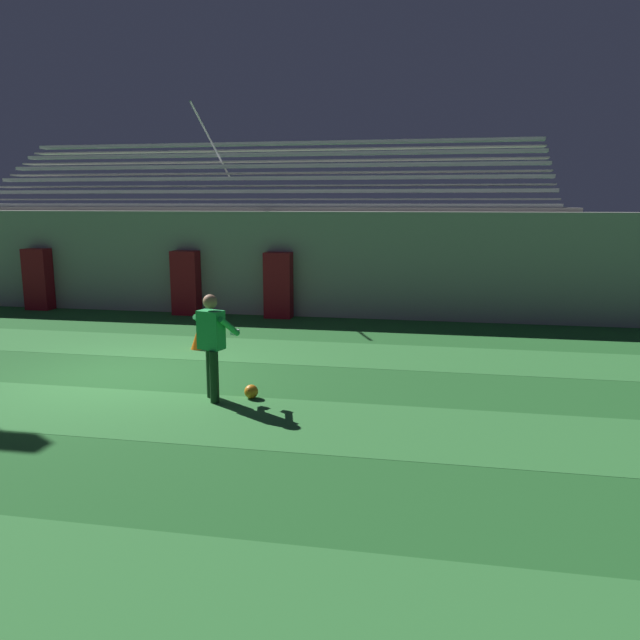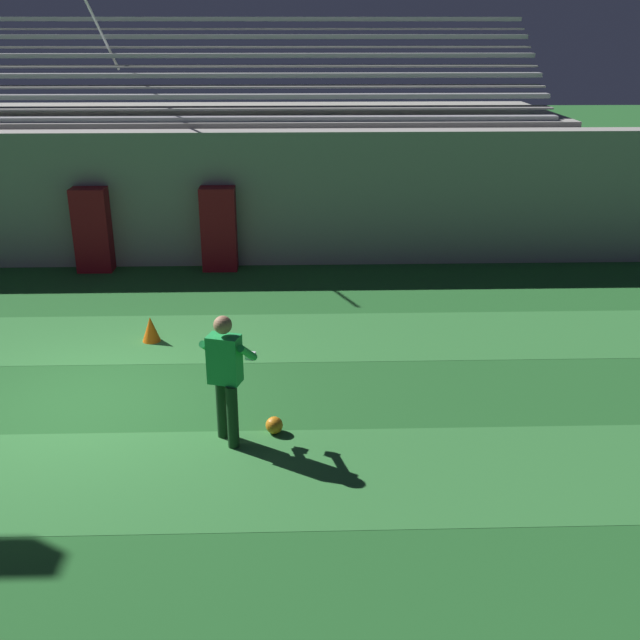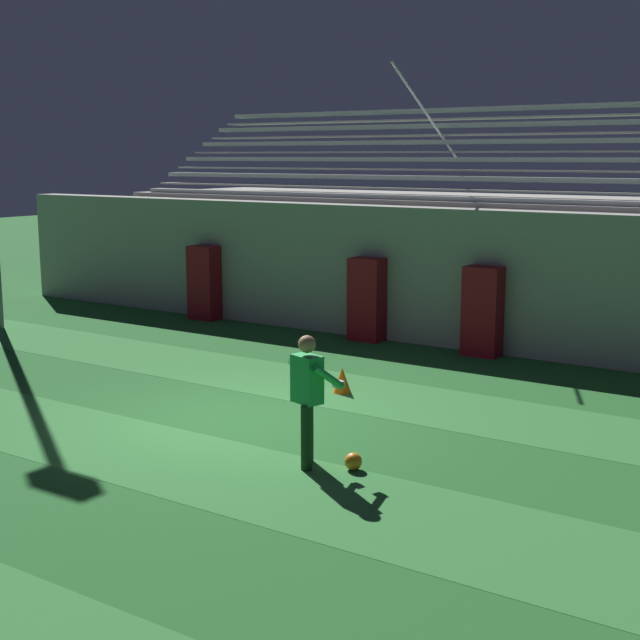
{
  "view_description": "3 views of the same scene",
  "coord_description": "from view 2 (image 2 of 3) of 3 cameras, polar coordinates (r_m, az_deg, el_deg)",
  "views": [
    {
      "loc": [
        5.43,
        -9.99,
        3.05
      ],
      "look_at": [
        3.47,
        0.4,
        1.04
      ],
      "focal_mm": 35.0,
      "sensor_mm": 36.0,
      "label": 1
    },
    {
      "loc": [
        2.94,
        -9.22,
        4.82
      ],
      "look_at": [
        3.23,
        0.23,
        1.08
      ],
      "focal_mm": 42.0,
      "sensor_mm": 36.0,
      "label": 2
    },
    {
      "loc": [
        8.12,
        -9.87,
        3.83
      ],
      "look_at": [
        1.35,
        0.24,
        1.58
      ],
      "focal_mm": 50.0,
      "sensor_mm": 36.0,
      "label": 3
    }
  ],
  "objects": [
    {
      "name": "ground_plane",
      "position": [
        10.82,
        -17.42,
        -5.98
      ],
      "size": [
        80.0,
        80.0,
        0.0
      ],
      "primitive_type": "plane",
      "color": "#236028"
    },
    {
      "name": "turf_stripe_mid",
      "position": [
        9.26,
        -20.39,
        -11.32
      ],
      "size": [
        28.0,
        2.06,
        0.01
      ],
      "primitive_type": "cube",
      "color": "#337A38",
      "rests_on": "ground"
    },
    {
      "name": "turf_stripe_far",
      "position": [
        12.76,
        -14.93,
        -1.37
      ],
      "size": [
        28.0,
        2.06,
        0.01
      ],
      "primitive_type": "cube",
      "color": "#337A38",
      "rests_on": "ground"
    },
    {
      "name": "back_wall",
      "position": [
        16.36,
        -12.22,
        9.03
      ],
      "size": [
        24.0,
        0.6,
        2.8
      ],
      "primitive_type": "cube",
      "color": "#999691",
      "rests_on": "ground"
    },
    {
      "name": "padding_pillar_gate_left",
      "position": [
        16.24,
        -16.95,
        6.57
      ],
      "size": [
        0.72,
        0.44,
        1.74
      ],
      "primitive_type": "cube",
      "color": "maroon",
      "rests_on": "ground"
    },
    {
      "name": "padding_pillar_gate_right",
      "position": [
        15.77,
        -7.71,
        6.88
      ],
      "size": [
        0.72,
        0.44,
        1.74
      ],
      "primitive_type": "cube",
      "color": "maroon",
      "rests_on": "ground"
    },
    {
      "name": "bleacher_stand",
      "position": [
        18.94,
        -10.86,
        11.14
      ],
      "size": [
        18.0,
        4.75,
        5.83
      ],
      "color": "#999691",
      "rests_on": "ground"
    },
    {
      "name": "goalkeeper",
      "position": [
        9.06,
        -7.2,
        -3.89
      ],
      "size": [
        0.68,
        0.67,
        1.67
      ],
      "color": "#143319",
      "rests_on": "ground"
    },
    {
      "name": "soccer_ball",
      "position": [
        9.56,
        -3.51,
        -8.0
      ],
      "size": [
        0.22,
        0.22,
        0.22
      ],
      "primitive_type": "sphere",
      "color": "orange",
      "rests_on": "ground"
    },
    {
      "name": "traffic_cone",
      "position": [
        12.47,
        -12.77,
        -0.68
      ],
      "size": [
        0.3,
        0.3,
        0.42
      ],
      "primitive_type": "cone",
      "color": "orange",
      "rests_on": "ground"
    }
  ]
}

